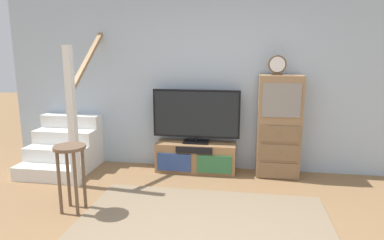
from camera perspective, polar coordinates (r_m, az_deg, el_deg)
name	(u,v)px	position (r m, az deg, el deg)	size (l,w,h in m)	color
back_wall	(219,77)	(5.01, 4.54, 7.11)	(6.40, 0.12, 2.70)	#A8BCD1
area_rug	(202,227)	(3.60, 1.70, -17.32)	(2.60, 1.80, 0.01)	#847056
media_console	(196,157)	(5.01, 0.63, -6.18)	(1.14, 0.38, 0.42)	#997047
television	(196,115)	(4.88, 0.69, 0.87)	(1.24, 0.22, 0.77)	black
side_cabinet	(279,127)	(4.86, 14.22, -1.09)	(0.58, 0.38, 1.41)	#93704C
desk_clock	(277,65)	(4.73, 13.97, 8.82)	(0.24, 0.08, 0.26)	#4C3823
staircase	(71,141)	(5.58, -19.44, -3.28)	(1.00, 1.36, 2.20)	white
bar_stool_near	(71,163)	(3.94, -19.51, -6.77)	(0.34, 0.34, 0.74)	brown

